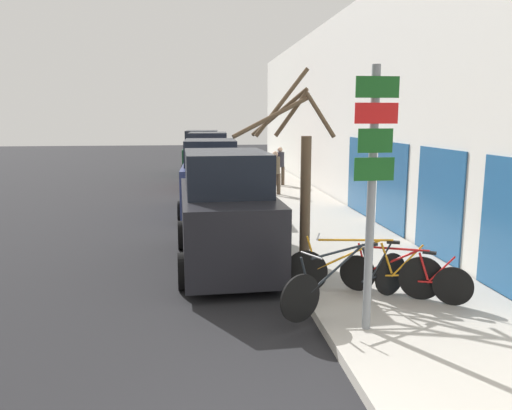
# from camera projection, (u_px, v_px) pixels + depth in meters

# --- Properties ---
(ground_plane) EXTENTS (80.00, 80.00, 0.00)m
(ground_plane) POSITION_uv_depth(u_px,v_px,m) (219.00, 218.00, 15.06)
(ground_plane) COLOR black
(sidewalk_curb) EXTENTS (3.20, 32.00, 0.15)m
(sidewalk_curb) POSITION_uv_depth(u_px,v_px,m) (287.00, 199.00, 18.11)
(sidewalk_curb) COLOR #ADA89E
(sidewalk_curb) RESTS_ON ground
(building_facade) EXTENTS (0.23, 32.00, 6.50)m
(building_facade) POSITION_uv_depth(u_px,v_px,m) (337.00, 111.00, 17.69)
(building_facade) COLOR silver
(building_facade) RESTS_ON ground
(signpost) EXTENTS (0.56, 0.13, 3.52)m
(signpost) POSITION_uv_depth(u_px,v_px,m) (372.00, 187.00, 6.50)
(signpost) COLOR gray
(signpost) RESTS_ON sidewalk_curb
(bicycle_0) EXTENTS (2.32, 1.24, 0.96)m
(bicycle_0) POSITION_uv_depth(u_px,v_px,m) (349.00, 282.00, 7.53)
(bicycle_0) COLOR black
(bicycle_0) RESTS_ON sidewalk_curb
(bicycle_1) EXTENTS (1.76, 1.18, 0.83)m
(bicycle_1) POSITION_uv_depth(u_px,v_px,m) (404.00, 276.00, 7.96)
(bicycle_1) COLOR black
(bicycle_1) RESTS_ON sidewalk_curb
(bicycle_2) EXTENTS (2.40, 0.87, 0.96)m
(bicycle_2) POSITION_uv_depth(u_px,v_px,m) (363.00, 271.00, 8.05)
(bicycle_2) COLOR black
(bicycle_2) RESTS_ON sidewalk_curb
(parked_car_0) EXTENTS (2.05, 4.49, 2.35)m
(parked_car_0) POSITION_uv_depth(u_px,v_px,m) (226.00, 214.00, 10.09)
(parked_car_0) COLOR black
(parked_car_0) RESTS_ON ground
(parked_car_1) EXTENTS (2.03, 4.50, 2.32)m
(parked_car_1) POSITION_uv_depth(u_px,v_px,m) (211.00, 180.00, 15.67)
(parked_car_1) COLOR navy
(parked_car_1) RESTS_ON ground
(parked_car_2) EXTENTS (2.14, 4.36, 2.37)m
(parked_car_2) POSITION_uv_depth(u_px,v_px,m) (208.00, 163.00, 21.45)
(parked_car_2) COLOR maroon
(parked_car_2) RESTS_ON ground
(parked_car_3) EXTENTS (2.23, 4.43, 2.31)m
(parked_car_3) POSITION_uv_depth(u_px,v_px,m) (202.00, 155.00, 26.48)
(parked_car_3) COLOR #144728
(parked_car_3) RESTS_ON ground
(pedestrian_near) EXTENTS (0.42, 0.36, 1.62)m
(pedestrian_near) POSITION_uv_depth(u_px,v_px,m) (275.00, 170.00, 18.50)
(pedestrian_near) COLOR #4C3D2D
(pedestrian_near) RESTS_ON sidewalk_curb
(pedestrian_far) EXTENTS (0.42, 0.36, 1.61)m
(pedestrian_far) POSITION_uv_depth(u_px,v_px,m) (280.00, 163.00, 21.06)
(pedestrian_far) COLOR #4C3D2D
(pedestrian_far) RESTS_ON sidewalk_curb
(street_tree) EXTENTS (1.86, 1.30, 3.75)m
(street_tree) POSITION_uv_depth(u_px,v_px,m) (300.00, 177.00, 9.33)
(street_tree) COLOR brown
(street_tree) RESTS_ON sidewalk_curb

